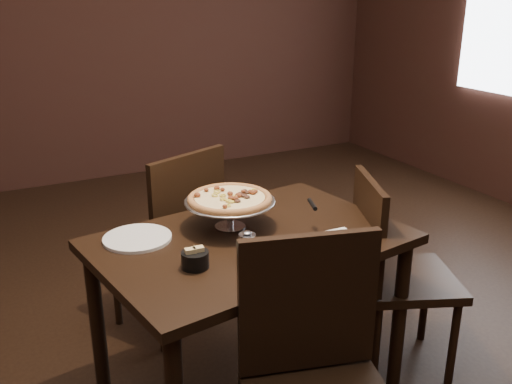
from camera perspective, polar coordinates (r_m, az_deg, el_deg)
name	(u,v)px	position (r m, az deg, el deg)	size (l,w,h in m)	color
room	(278,81)	(2.13, 2.19, 11.02)	(6.04, 7.04, 2.84)	black
dining_table	(251,259)	(2.37, -0.53, -6.75)	(1.34, 1.00, 0.77)	black
pizza_stand	(230,199)	(2.38, -2.64, -0.71)	(0.38, 0.38, 0.16)	#B4B4BB
parmesan_shaker	(252,251)	(2.11, -0.38, -5.91)	(0.05, 0.05, 0.09)	#F9F1C2
pepper_flake_shaker	(247,246)	(2.13, -0.89, -5.39)	(0.06, 0.06, 0.11)	maroon
packet_caddy	(195,259)	(2.09, -6.12, -6.67)	(0.10, 0.10, 0.08)	black
napkin_stack	(339,239)	(2.31, 8.29, -4.70)	(0.16, 0.16, 0.02)	white
plate_left	(137,238)	(2.35, -11.78, -4.54)	(0.28, 0.28, 0.01)	white
plate_near	(294,266)	(2.09, 3.84, -7.43)	(0.23, 0.23, 0.01)	white
serving_spatula	(312,205)	(2.33, 5.64, -1.28)	(0.14, 0.14, 0.02)	#B4B4BB
chair_far	(173,235)	(2.93, -8.31, -4.25)	(0.60, 0.60, 0.99)	black
chair_near	(319,381)	(1.92, 6.28, -18.31)	(0.57, 0.57, 1.00)	black
chair_side	(392,268)	(2.71, 13.40, -7.37)	(0.58, 0.58, 0.94)	black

